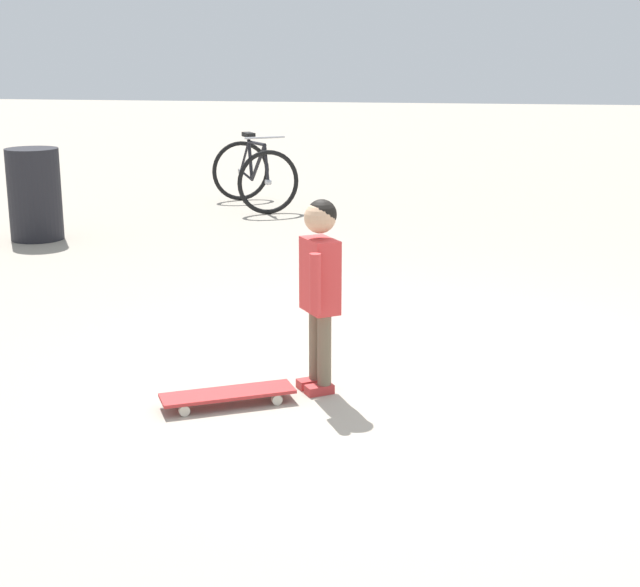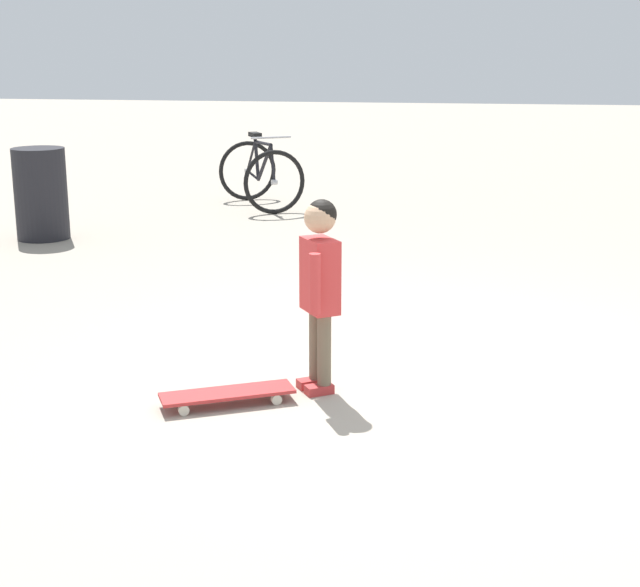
{
  "view_description": "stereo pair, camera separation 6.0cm",
  "coord_description": "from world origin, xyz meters",
  "px_view_note": "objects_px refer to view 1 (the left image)",
  "views": [
    {
      "loc": [
        5.2,
        0.26,
        1.86
      ],
      "look_at": [
        0.3,
        -0.48,
        0.55
      ],
      "focal_mm": 53.61,
      "sensor_mm": 36.0,
      "label": 1
    },
    {
      "loc": [
        5.19,
        0.32,
        1.86
      ],
      "look_at": [
        0.3,
        -0.48,
        0.55
      ],
      "focal_mm": 53.61,
      "sensor_mm": 36.0,
      "label": 2
    }
  ],
  "objects_px": {
    "bicycle_near": "(254,174)",
    "skateboard": "(228,394)",
    "child_person": "(320,274)",
    "trash_bin": "(35,194)"
  },
  "relations": [
    {
      "from": "child_person",
      "to": "trash_bin",
      "type": "bearing_deg",
      "value": -137.9
    },
    {
      "from": "skateboard",
      "to": "bicycle_near",
      "type": "relative_size",
      "value": 0.56
    },
    {
      "from": "bicycle_near",
      "to": "skateboard",
      "type": "bearing_deg",
      "value": 11.12
    },
    {
      "from": "skateboard",
      "to": "trash_bin",
      "type": "distance_m",
      "value": 4.93
    },
    {
      "from": "child_person",
      "to": "trash_bin",
      "type": "distance_m",
      "value": 4.97
    },
    {
      "from": "bicycle_near",
      "to": "trash_bin",
      "type": "xyz_separation_m",
      "value": [
        2.14,
        -1.68,
        0.06
      ]
    },
    {
      "from": "skateboard",
      "to": "bicycle_near",
      "type": "height_order",
      "value": "bicycle_near"
    },
    {
      "from": "child_person",
      "to": "trash_bin",
      "type": "relative_size",
      "value": 1.21
    },
    {
      "from": "child_person",
      "to": "skateboard",
      "type": "bearing_deg",
      "value": -56.24
    },
    {
      "from": "bicycle_near",
      "to": "trash_bin",
      "type": "height_order",
      "value": "trash_bin"
    }
  ]
}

